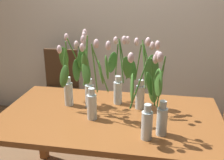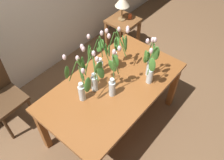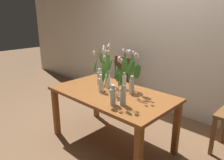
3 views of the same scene
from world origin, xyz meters
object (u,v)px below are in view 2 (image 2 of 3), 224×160
at_px(tulip_vase_0, 100,59).
at_px(table_lamp, 122,2).
at_px(dining_chair, 0,93).
at_px(tulip_vase_3, 80,84).
at_px(tulip_vase_4, 92,75).
at_px(side_table, 123,26).
at_px(tulip_vase_1, 150,63).
at_px(tulip_vase_5, 117,52).
at_px(tulip_vase_2, 113,80).
at_px(dining_table, 113,90).
at_px(pillar_candle, 130,16).
at_px(tulip_vase_6, 150,70).

xyz_separation_m(tulip_vase_0, table_lamp, (1.23, 0.67, -0.09)).
bearing_deg(dining_chair, tulip_vase_3, -63.73).
height_order(tulip_vase_0, tulip_vase_4, tulip_vase_4).
distance_m(side_table, table_lamp, 0.42).
bearing_deg(tulip_vase_1, side_table, 49.11).
relative_size(tulip_vase_1, side_table, 0.98).
xyz_separation_m(tulip_vase_1, dining_chair, (-1.14, 1.26, -0.40)).
bearing_deg(tulip_vase_1, tulip_vase_0, 126.20).
bearing_deg(tulip_vase_3, tulip_vase_5, 1.70).
height_order(tulip_vase_1, tulip_vase_3, tulip_vase_3).
bearing_deg(dining_chair, tulip_vase_5, -41.57).
bearing_deg(table_lamp, tulip_vase_4, -151.88).
height_order(tulip_vase_5, side_table, tulip_vase_5).
bearing_deg(tulip_vase_1, tulip_vase_2, 161.94).
xyz_separation_m(tulip_vase_0, tulip_vase_4, (-0.24, -0.12, 0.02)).
relative_size(dining_table, dining_chair, 1.72).
bearing_deg(tulip_vase_0, tulip_vase_1, -53.80).
bearing_deg(tulip_vase_4, dining_chair, 122.18).
relative_size(tulip_vase_2, table_lamp, 1.42).
distance_m(tulip_vase_3, pillar_candle, 1.88).
height_order(tulip_vase_5, tulip_vase_6, tulip_vase_5).
bearing_deg(side_table, dining_chair, 174.90).
bearing_deg(pillar_candle, tulip_vase_0, -156.25).
relative_size(tulip_vase_0, tulip_vase_2, 0.98).
height_order(tulip_vase_1, dining_chair, tulip_vase_1).
bearing_deg(tulip_vase_5, tulip_vase_1, -70.76).
bearing_deg(dining_table, tulip_vase_3, 159.57).
distance_m(dining_table, table_lamp, 1.56).
height_order(tulip_vase_2, tulip_vase_4, tulip_vase_4).
xyz_separation_m(tulip_vase_4, side_table, (1.48, 0.76, -0.54)).
distance_m(tulip_vase_3, tulip_vase_5, 0.57).
bearing_deg(tulip_vase_4, tulip_vase_3, 169.67).
distance_m(dining_table, pillar_candle, 1.59).
distance_m(tulip_vase_0, tulip_vase_5, 0.20).
bearing_deg(tulip_vase_1, tulip_vase_4, 150.60).
bearing_deg(tulip_vase_2, tulip_vase_5, 33.76).
bearing_deg(table_lamp, tulip_vase_2, -144.95).
relative_size(tulip_vase_1, pillar_candle, 7.21).
height_order(dining_table, tulip_vase_5, tulip_vase_5).
bearing_deg(tulip_vase_3, pillar_candle, 21.59).
bearing_deg(table_lamp, tulip_vase_6, -131.10).
distance_m(tulip_vase_1, pillar_candle, 1.48).
relative_size(dining_chair, table_lamp, 2.34).
distance_m(tulip_vase_4, tulip_vase_6, 0.59).
height_order(tulip_vase_4, tulip_vase_6, tulip_vase_4).
relative_size(tulip_vase_3, dining_chair, 0.61).
height_order(tulip_vase_3, tulip_vase_5, same).
distance_m(dining_table, tulip_vase_3, 0.47).
height_order(tulip_vase_6, table_lamp, tulip_vase_6).
height_order(tulip_vase_4, tulip_vase_5, tulip_vase_4).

